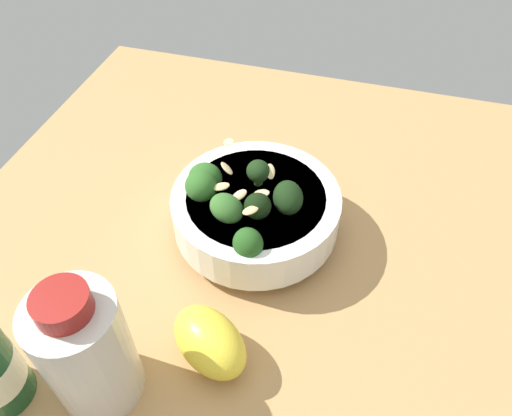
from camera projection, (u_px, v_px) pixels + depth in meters
ground_plane at (247, 236)px, 59.08cm from camera, size 67.29×67.29×4.91cm
bowl_of_broccoli at (254, 209)px, 53.26cm from camera, size 18.28×18.33×9.79cm
lemon_wedge at (210, 342)px, 43.91cm from camera, size 9.68×8.73×5.18cm
bottle_tall at (86, 350)px, 39.09cm from camera, size 7.23×7.23×14.24cm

